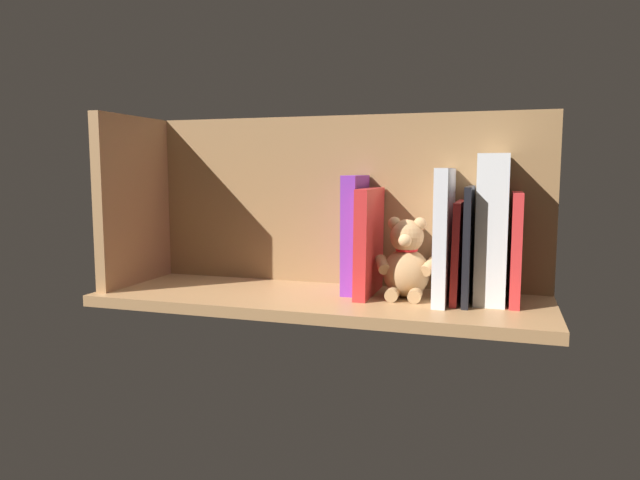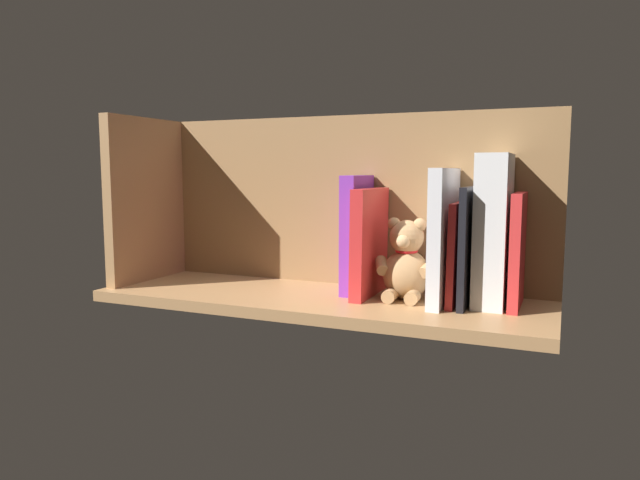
% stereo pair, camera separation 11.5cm
% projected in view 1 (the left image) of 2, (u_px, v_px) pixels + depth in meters
% --- Properties ---
extents(ground_plane, '(0.90, 0.30, 0.02)m').
position_uv_depth(ground_plane, '(320.00, 300.00, 1.17)').
color(ground_plane, '#A87A4C').
extents(shelf_back_panel, '(0.90, 0.02, 0.37)m').
position_uv_depth(shelf_back_panel, '(338.00, 201.00, 1.27)').
color(shelf_back_panel, olive).
rests_on(shelf_back_panel, ground_plane).
extents(shelf_side_divider, '(0.02, 0.24, 0.37)m').
position_uv_depth(shelf_side_divider, '(134.00, 201.00, 1.27)').
color(shelf_side_divider, '#A87A4C').
rests_on(shelf_side_divider, ground_plane).
extents(book_0, '(0.02, 0.15, 0.21)m').
position_uv_depth(book_0, '(516.00, 248.00, 1.09)').
color(book_0, red).
rests_on(book_0, ground_plane).
extents(dictionary_thick_white, '(0.06, 0.14, 0.28)m').
position_uv_depth(dictionary_thick_white, '(492.00, 228.00, 1.10)').
color(dictionary_thick_white, silver).
rests_on(dictionary_thick_white, ground_plane).
extents(book_1, '(0.01, 0.17, 0.22)m').
position_uv_depth(book_1, '(469.00, 244.00, 1.10)').
color(book_1, black).
rests_on(book_1, ground_plane).
extents(book_2, '(0.02, 0.16, 0.19)m').
position_uv_depth(book_2, '(458.00, 251.00, 1.11)').
color(book_2, red).
rests_on(book_2, ground_plane).
extents(book_3, '(0.02, 0.18, 0.25)m').
position_uv_depth(book_3, '(444.00, 235.00, 1.11)').
color(book_3, silver).
rests_on(book_3, ground_plane).
extents(teddy_bear, '(0.13, 0.10, 0.16)m').
position_uv_depth(teddy_bear, '(406.00, 262.00, 1.14)').
color(teddy_bear, tan).
rests_on(teddy_bear, ground_plane).
extents(book_4, '(0.03, 0.17, 0.21)m').
position_uv_depth(book_4, '(369.00, 242.00, 1.16)').
color(book_4, red).
rests_on(book_4, ground_plane).
extents(book_5, '(0.03, 0.13, 0.24)m').
position_uv_depth(book_5, '(355.00, 234.00, 1.19)').
color(book_5, purple).
rests_on(book_5, ground_plane).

